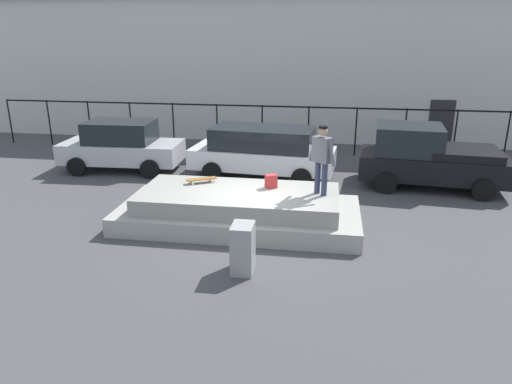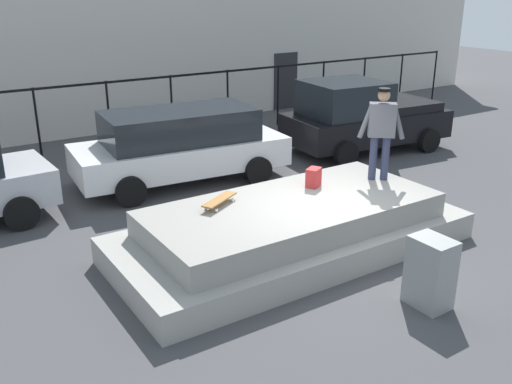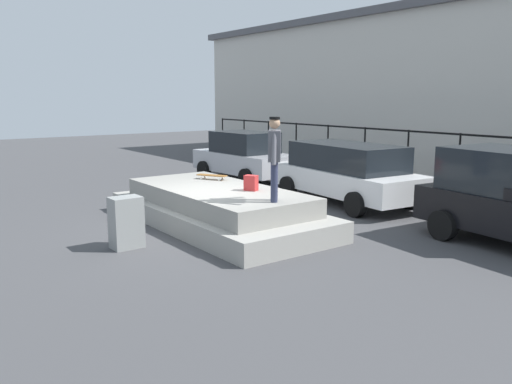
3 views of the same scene
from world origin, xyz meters
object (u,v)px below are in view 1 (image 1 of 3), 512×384
object	(u,v)px
car_white_hatchback_mid	(263,150)
utility_box	(243,248)
skateboarder	(322,155)
skateboard	(201,179)
car_silver_sedan_near	(122,146)
backpack	(271,181)
car_black_pickup_far	(428,157)

from	to	relation	value
car_white_hatchback_mid	utility_box	world-z (taller)	car_white_hatchback_mid
skateboarder	skateboard	world-z (taller)	skateboarder
car_silver_sedan_near	backpack	bearing A→B (deg)	-33.87
skateboard	car_white_hatchback_mid	distance (m)	3.90
backpack	utility_box	distance (m)	2.95
skateboarder	utility_box	size ratio (longest dim) A/B	1.65
skateboard	skateboarder	bearing A→B (deg)	-8.16
skateboarder	car_silver_sedan_near	world-z (taller)	skateboarder
skateboarder	backpack	distance (m)	1.54
skateboarder	skateboard	size ratio (longest dim) A/B	2.13
skateboarder	car_silver_sedan_near	size ratio (longest dim) A/B	0.40
car_black_pickup_far	utility_box	distance (m)	7.97
skateboarder	backpack	xyz separation A→B (m)	(-1.26, 0.33, -0.81)
car_silver_sedan_near	skateboarder	bearing A→B (deg)	-30.88
skateboard	backpack	distance (m)	1.88
car_black_pickup_far	car_white_hatchback_mid	bearing A→B (deg)	176.46
skateboarder	car_white_hatchback_mid	world-z (taller)	skateboarder
backpack	car_silver_sedan_near	distance (m)	6.94
utility_box	backpack	bearing A→B (deg)	85.24
car_white_hatchback_mid	car_black_pickup_far	world-z (taller)	car_black_pickup_far
backpack	car_white_hatchback_mid	world-z (taller)	car_white_hatchback_mid
skateboarder	utility_box	xyz separation A→B (m)	(-1.47, -2.56, -1.35)
car_white_hatchback_mid	utility_box	bearing A→B (deg)	-85.34
backpack	car_white_hatchback_mid	size ratio (longest dim) A/B	0.07
car_silver_sedan_near	utility_box	world-z (taller)	car_silver_sedan_near
car_white_hatchback_mid	skateboarder	bearing A→B (deg)	-64.20
car_silver_sedan_near	car_white_hatchback_mid	size ratio (longest dim) A/B	0.85
skateboard	car_white_hatchback_mid	size ratio (longest dim) A/B	0.16
backpack	skateboarder	bearing A→B (deg)	137.15
backpack	car_silver_sedan_near	xyz separation A→B (m)	(-5.76, 3.87, -0.17)
car_silver_sedan_near	car_black_pickup_far	distance (m)	10.26
car_black_pickup_far	backpack	bearing A→B (deg)	-141.83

